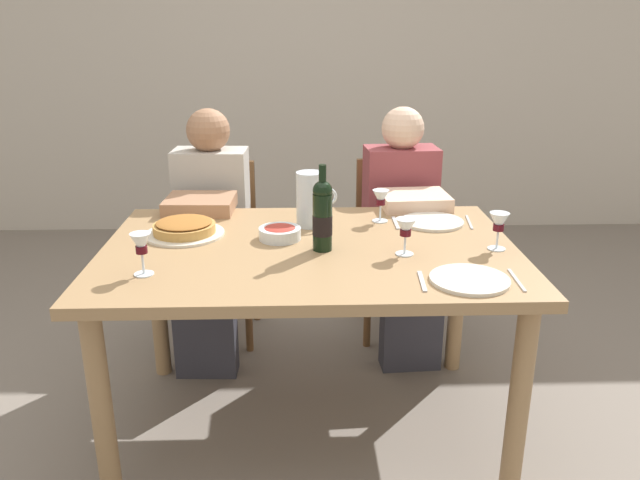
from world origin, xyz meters
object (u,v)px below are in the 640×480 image
at_px(salad_bowl, 280,232).
at_px(chair_left, 219,238).
at_px(water_pitcher, 310,202).
at_px(wine_glass_right_diner, 141,246).
at_px(diner_left, 209,230).
at_px(wine_glass_spare, 406,229).
at_px(baked_tart, 184,228).
at_px(dinner_plate_left_setting, 470,280).
at_px(diner_right, 404,226).
at_px(wine_glass_left_diner, 381,199).
at_px(wine_bottle, 322,215).
at_px(chair_right, 393,234).
at_px(dining_table, 310,270).
at_px(wine_glass_centre, 499,224).
at_px(dinner_plate_right_setting, 433,222).

relative_size(salad_bowl, chair_left, 0.18).
relative_size(water_pitcher, salad_bowl, 1.38).
bearing_deg(wine_glass_right_diner, diner_left, 84.51).
height_order(wine_glass_spare, diner_left, diner_left).
height_order(salad_bowl, wine_glass_spare, wine_glass_spare).
bearing_deg(wine_glass_right_diner, baked_tart, 80.69).
bearing_deg(dinner_plate_left_setting, chair_left, 128.02).
bearing_deg(diner_right, diner_left, -1.81).
bearing_deg(water_pitcher, baked_tart, -168.16).
height_order(wine_glass_spare, chair_left, wine_glass_spare).
xyz_separation_m(wine_glass_left_diner, diner_left, (-0.75, 0.34, -0.24)).
distance_m(wine_bottle, chair_left, 1.10).
xyz_separation_m(diner_left, diner_right, (0.91, 0.03, 0.00)).
xyz_separation_m(wine_bottle, water_pitcher, (-0.04, 0.28, -0.03)).
bearing_deg(chair_left, wine_bottle, 120.99).
height_order(wine_bottle, chair_right, wine_bottle).
distance_m(wine_glass_right_diner, diner_left, 0.92).
bearing_deg(dinner_plate_left_setting, baked_tart, 153.56).
distance_m(dining_table, dinner_plate_left_setting, 0.61).
distance_m(water_pitcher, wine_glass_left_diner, 0.29).
bearing_deg(dining_table, wine_glass_centre, -4.30).
bearing_deg(dining_table, dinner_plate_left_setting, -34.31).
relative_size(wine_glass_right_diner, diner_left, 0.12).
xyz_separation_m(dining_table, baked_tart, (-0.47, 0.14, 0.12)).
height_order(wine_glass_left_diner, diner_left, diner_left).
height_order(wine_glass_left_diner, wine_glass_right_diner, wine_glass_right_diner).
distance_m(dinner_plate_right_setting, chair_right, 0.69).
xyz_separation_m(dining_table, diner_left, (-0.45, 0.63, -0.05)).
relative_size(salad_bowl, chair_right, 0.18).
xyz_separation_m(dining_table, wine_glass_right_diner, (-0.54, -0.25, 0.19)).
bearing_deg(wine_glass_spare, dinner_plate_left_setting, -56.11).
bearing_deg(water_pitcher, wine_bottle, -82.16).
bearing_deg(chair_right, wine_glass_spare, 79.77).
bearing_deg(wine_glass_left_diner, wine_glass_centre, -42.35).
height_order(dinner_plate_left_setting, dinner_plate_right_setting, same).
height_order(chair_right, diner_right, diner_right).
bearing_deg(diner_left, wine_bottle, 129.28).
xyz_separation_m(wine_glass_spare, chair_left, (-0.78, 0.96, -0.36)).
bearing_deg(wine_glass_centre, salad_bowl, 170.13).
height_order(water_pitcher, chair_left, water_pitcher).
xyz_separation_m(water_pitcher, wine_glass_right_diner, (-0.55, -0.49, 0.00)).
distance_m(salad_bowl, dinner_plate_left_setting, 0.74).
distance_m(wine_glass_left_diner, wine_glass_centre, 0.51).
xyz_separation_m(dinner_plate_right_setting, chair_right, (-0.06, 0.64, -0.27)).
height_order(water_pitcher, wine_glass_left_diner, water_pitcher).
bearing_deg(baked_tart, chair_right, 39.34).
relative_size(dining_table, water_pitcher, 6.88).
bearing_deg(chair_right, wine_glass_right_diner, 45.67).
bearing_deg(chair_left, baked_tart, 90.18).
height_order(salad_bowl, chair_left, chair_left).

